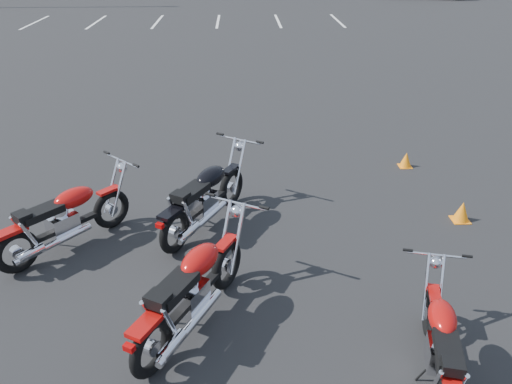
{
  "coord_description": "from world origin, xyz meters",
  "views": [
    {
      "loc": [
        -0.04,
        -5.96,
        4.14
      ],
      "look_at": [
        0.2,
        0.6,
        0.65
      ],
      "focal_mm": 35.0,
      "sensor_mm": 36.0,
      "label": 1
    }
  ],
  "objects_px": {
    "motorcycle_front_red": "(65,219)",
    "motorcycle_rear_red": "(442,346)",
    "motorcycle_second_black": "(205,198)",
    "motorcycle_third_red": "(192,289)"
  },
  "relations": [
    {
      "from": "motorcycle_second_black",
      "to": "motorcycle_rear_red",
      "type": "relative_size",
      "value": 1.12
    },
    {
      "from": "motorcycle_front_red",
      "to": "motorcycle_second_black",
      "type": "distance_m",
      "value": 2.02
    },
    {
      "from": "motorcycle_second_black",
      "to": "motorcycle_third_red",
      "type": "bearing_deg",
      "value": -90.58
    },
    {
      "from": "motorcycle_front_red",
      "to": "motorcycle_third_red",
      "type": "relative_size",
      "value": 0.86
    },
    {
      "from": "motorcycle_front_red",
      "to": "motorcycle_rear_red",
      "type": "bearing_deg",
      "value": -29.53
    },
    {
      "from": "motorcycle_front_red",
      "to": "motorcycle_rear_red",
      "type": "height_order",
      "value": "motorcycle_front_red"
    },
    {
      "from": "motorcycle_third_red",
      "to": "motorcycle_rear_red",
      "type": "xyz_separation_m",
      "value": [
        2.55,
        -0.88,
        -0.09
      ]
    },
    {
      "from": "motorcycle_front_red",
      "to": "motorcycle_second_black",
      "type": "relative_size",
      "value": 0.88
    },
    {
      "from": "motorcycle_third_red",
      "to": "motorcycle_rear_red",
      "type": "distance_m",
      "value": 2.7
    },
    {
      "from": "motorcycle_front_red",
      "to": "motorcycle_third_red",
      "type": "bearing_deg",
      "value": -40.74
    }
  ]
}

